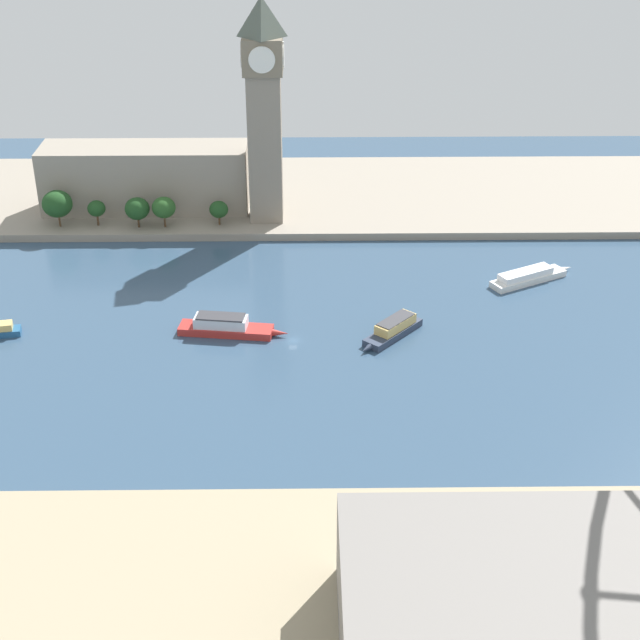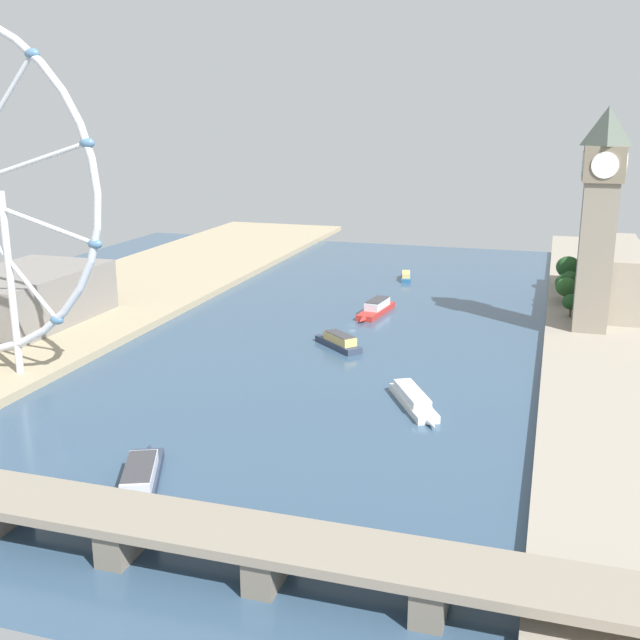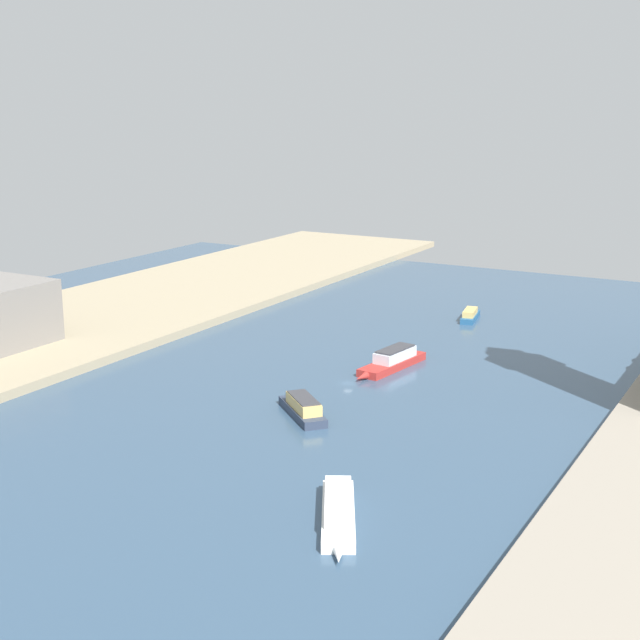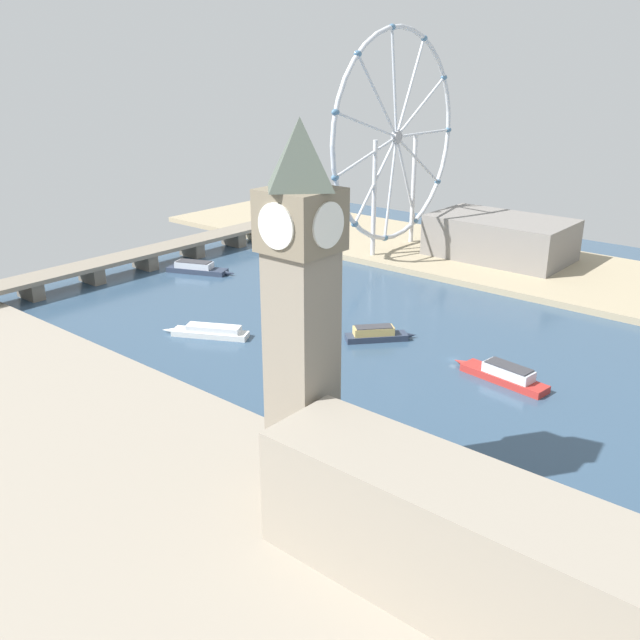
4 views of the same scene
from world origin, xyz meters
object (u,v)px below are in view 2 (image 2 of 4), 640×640
Objects in this scene: parliament_block at (614,275)px; tour_boat_4 at (406,276)px; river_bridge at (125,521)px; tour_boat_1 at (376,308)px; tour_boat_2 at (141,476)px; riverside_hall at (24,297)px; tour_boat_0 at (413,400)px; clock_tower at (599,217)px; tour_boat_3 at (338,341)px.

parliament_block is 108.79m from tour_boat_4.
tour_boat_1 is (-4.98, -201.85, -4.43)m from river_bridge.
river_bridge is 6.45× the size of tour_boat_2.
riverside_hall is at bearing 23.64° from tour_boat_2.
riverside_hall reaches higher than river_bridge.
river_bridge reaches higher than tour_boat_1.
tour_boat_4 is at bearing 163.49° from tour_boat_0.
river_bridge is (94.27, 191.73, -41.09)m from clock_tower.
tour_boat_2 is at bearing -65.62° from river_bridge.
tour_boat_0 is (64.53, 144.57, -14.11)m from parliament_block.
tour_boat_0 is (53.12, 94.97, -46.04)m from clock_tower.
clock_tower is 1.04× the size of parliament_block.
tour_boat_1 is 1.61× the size of tour_boat_4.
tour_boat_4 is at bearing -132.55° from riverside_hall.
clock_tower reaches higher than riverside_hall.
clock_tower reaches higher than tour_boat_3.
tour_boat_3 is 1.06× the size of tour_boat_4.
riverside_hall is at bearing 126.61° from tour_boat_4.
clock_tower is at bearing -116.18° from river_bridge.
tour_boat_2 is at bearing 136.92° from riverside_hall.
tour_boat_3 is at bearing -91.03° from river_bridge.
tour_boat_2 is 122.53m from tour_boat_3.
tour_boat_4 is (37.17, -180.48, -0.17)m from tour_boat_0.
tour_boat_2 is at bearing 124.66° from tour_boat_3.
tour_boat_1 is at bearing -6.47° from clock_tower.
tour_boat_3 is at bearing -171.36° from tour_boat_0.
tour_boat_1 reaches higher than tour_boat_3.
riverside_hall is at bearing -46.54° from river_bridge.
riverside_hall is at bearing 24.68° from parliament_block.
river_bridge is at bearing 63.82° from clock_tower.
parliament_block reaches higher than tour_boat_4.
tour_boat_1 is 176.09m from tour_boat_2.
tour_boat_0 is at bearing -113.04° from river_bridge.
parliament_block is 2.53× the size of tour_boat_0.
tour_boat_0 is 64.27m from tour_boat_3.
tour_boat_0 is at bearing 167.43° from riverside_hall.
tour_boat_4 is (-131.22, -142.95, -11.80)m from riverside_hall.
clock_tower reaches higher than tour_boat_0.
tour_boat_0 is 0.93× the size of tour_boat_2.
tour_boat_1 is 53.67m from tour_boat_3.
river_bridge is 277.32m from tour_boat_4.
tour_boat_4 is (90.29, -85.52, -46.21)m from clock_tower.
river_bridge is at bearing 168.34° from tour_boat_4.
tour_boat_3 is at bearing -173.88° from riverside_hall.
riverside_hall reaches higher than tour_boat_4.
tour_boat_1 is (89.29, -10.12, -45.53)m from clock_tower.
river_bridge is 6.37× the size of tour_boat_1.
parliament_block is 263.62m from river_bridge.
parliament_block is at bearing -96.34° from tour_boat_3.
parliament_block is (-11.41, -49.61, -31.94)m from clock_tower.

